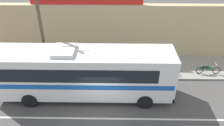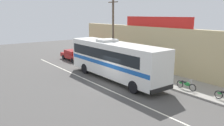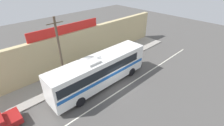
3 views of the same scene
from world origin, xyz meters
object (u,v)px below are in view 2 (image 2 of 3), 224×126
Objects in this scene: pedestrian_by_curb at (92,50)px; utility_pole at (113,32)px; parked_car at (73,55)px; motorcycle_red at (186,84)px; intercity_bus at (114,58)px; pedestrian_near_shop at (143,63)px.

utility_pole is at bearing -13.23° from pedestrian_by_curb.
parked_car is 0.58× the size of utility_pole.
utility_pole reaches higher than motorcycle_red.
intercity_bus is 4.39m from utility_pole.
motorcycle_red is at bearing 2.18° from utility_pole.
pedestrian_near_shop reaches higher than motorcycle_red.
motorcycle_red is at bearing 5.13° from parked_car.
parked_car is at bearing -174.87° from motorcycle_red.
motorcycle_red is at bearing -4.64° from pedestrian_by_curb.
parked_car is 2.63× the size of pedestrian_by_curb.
parked_car is (-10.55, 1.09, -1.33)m from intercity_bus.
intercity_bus reaches higher than pedestrian_by_curb.
intercity_bus reaches higher than motorcycle_red.
utility_pole is at bearing 144.12° from intercity_bus.
intercity_bus is 10.69m from parked_car.
parked_car is 2.76× the size of pedestrian_near_shop.
pedestrian_near_shop is at bearing 87.49° from intercity_bus.
pedestrian_near_shop is (10.71, 2.70, 0.36)m from parked_car.
parked_car is at bearing -93.78° from pedestrian_by_curb.
utility_pole is 4.76× the size of pedestrian_near_shop.
motorcycle_red is 1.10× the size of pedestrian_near_shop.
pedestrian_by_curb reaches higher than pedestrian_near_shop.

